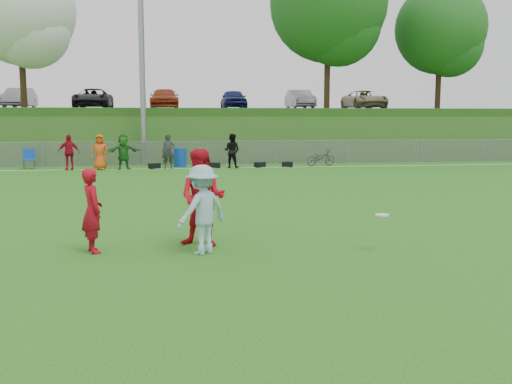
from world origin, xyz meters
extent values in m
plane|color=#196314|center=(0.00, 0.00, 0.00)|extent=(120.00, 120.00, 0.00)
cube|color=white|center=(0.00, 18.00, 0.01)|extent=(60.00, 0.10, 0.01)
cube|color=gray|center=(0.00, 20.00, 0.60)|extent=(58.00, 0.02, 1.20)
cube|color=gray|center=(0.00, 20.00, 1.25)|extent=(58.00, 0.04, 0.04)
cylinder|color=gray|center=(-3.00, 20.80, 6.00)|extent=(0.30, 0.30, 12.00)
cube|color=#275317|center=(0.00, 31.00, 1.50)|extent=(120.00, 18.00, 3.00)
cube|color=black|center=(0.00, 33.00, 3.05)|extent=(120.00, 12.00, 0.10)
cylinder|color=black|center=(-10.00, 25.00, 6.75)|extent=(0.36, 0.36, 7.50)
sphere|color=silver|center=(-10.00, 25.00, 8.62)|extent=(6.30, 6.30, 6.30)
sphere|color=silver|center=(-9.40, 24.70, 7.50)|extent=(4.50, 4.50, 4.50)
cylinder|color=black|center=(8.00, 24.50, 7.25)|extent=(0.36, 0.36, 8.50)
sphere|color=#134715|center=(8.00, 24.50, 9.38)|extent=(7.14, 7.14, 7.14)
sphere|color=#134715|center=(8.60, 24.20, 8.10)|extent=(5.10, 5.10, 5.10)
cylinder|color=black|center=(16.00, 26.00, 6.50)|extent=(0.36, 0.36, 7.00)
sphere|color=#134715|center=(16.00, 26.00, 8.25)|extent=(5.88, 5.88, 5.88)
sphere|color=#134715|center=(16.60, 25.70, 7.20)|extent=(4.20, 4.20, 4.20)
imported|color=gray|center=(-12.00, 32.00, 3.82)|extent=(1.52, 4.37, 1.44)
imported|color=black|center=(-7.00, 32.00, 3.82)|extent=(2.39, 5.18, 1.44)
imported|color=maroon|center=(-2.00, 32.00, 3.82)|extent=(2.02, 4.96, 1.44)
imported|color=navy|center=(3.00, 32.00, 3.82)|extent=(1.70, 4.23, 1.44)
imported|color=gray|center=(8.00, 32.00, 3.82)|extent=(1.52, 4.37, 1.44)
imported|color=tan|center=(13.00, 32.00, 3.82)|extent=(2.39, 5.18, 1.44)
imported|color=#B30C1F|center=(-6.40, 18.00, 0.85)|extent=(1.01, 0.46, 1.69)
imported|color=#E15215|center=(-4.96, 18.00, 0.85)|extent=(0.84, 0.55, 1.69)
imported|color=#1F6C1C|center=(-3.85, 18.00, 0.85)|extent=(1.64, 0.84, 1.69)
imported|color=#2C2C2E|center=(-1.71, 18.00, 0.85)|extent=(0.64, 0.44, 1.69)
imported|color=black|center=(1.41, 18.00, 0.85)|extent=(1.03, 0.95, 1.69)
cube|color=black|center=(-2.40, 18.10, 0.13)|extent=(0.61, 0.46, 0.26)
cube|color=black|center=(0.55, 18.10, 0.13)|extent=(0.59, 0.38, 0.26)
cube|color=black|center=(2.83, 18.10, 0.13)|extent=(0.62, 0.52, 0.26)
cube|color=black|center=(4.23, 18.10, 0.13)|extent=(0.59, 0.36, 0.26)
imported|color=#A70B1B|center=(-3.00, 0.53, 0.78)|extent=(0.56, 0.67, 1.57)
imported|color=red|center=(-0.95, 0.79, 0.94)|extent=(1.10, 0.98, 1.89)
imported|color=#99BDD5|center=(-1.00, 0.14, 0.82)|extent=(1.21, 1.12, 1.63)
cylinder|color=silver|center=(2.30, -0.20, 0.69)|extent=(0.26, 0.26, 0.02)
cylinder|color=#0F3DA2|center=(-1.13, 19.00, 0.47)|extent=(0.72, 0.72, 0.95)
cube|color=#0F47A9|center=(-8.42, 18.80, 0.44)|extent=(0.63, 0.63, 0.05)
cube|color=#0F47A9|center=(-8.47, 19.06, 0.71)|extent=(0.54, 0.14, 0.54)
imported|color=#303032|center=(6.06, 18.44, 0.43)|extent=(1.74, 1.03, 0.86)
camera|label=1|loc=(-1.52, -10.14, 2.48)|focal=40.00mm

